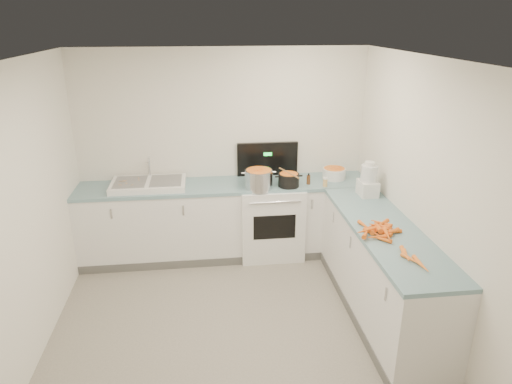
{
  "coord_description": "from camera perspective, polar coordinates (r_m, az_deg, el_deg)",
  "views": [
    {
      "loc": [
        -0.25,
        -3.44,
        2.8
      ],
      "look_at": [
        0.3,
        1.1,
        1.05
      ],
      "focal_mm": 32.0,
      "sensor_mm": 36.0,
      "label": 1
    }
  ],
  "objects": [
    {
      "name": "food_processor",
      "position": [
        5.2,
        13.86,
        1.33
      ],
      "size": [
        0.2,
        0.24,
        0.39
      ],
      "color": "white",
      "rests_on": "counter_right"
    },
    {
      "name": "wall_right",
      "position": [
        4.27,
        21.59,
        -1.89
      ],
      "size": [
        0.0,
        4.0,
        2.5
      ],
      "primitive_type": null,
      "rotation": [
        1.57,
        0.0,
        -1.57
      ],
      "color": "white",
      "rests_on": "ground"
    },
    {
      "name": "wall_left",
      "position": [
        4.06,
        -28.0,
        -4.11
      ],
      "size": [
        0.0,
        4.0,
        2.5
      ],
      "primitive_type": null,
      "rotation": [
        1.57,
        0.0,
        1.57
      ],
      "color": "white",
      "rests_on": "ground"
    },
    {
      "name": "counter_back",
      "position": [
        5.65,
        -3.76,
        -3.46
      ],
      "size": [
        3.5,
        0.62,
        0.94
      ],
      "color": "white",
      "rests_on": "ground"
    },
    {
      "name": "peeled_carrots",
      "position": [
        3.98,
        18.93,
        -7.89
      ],
      "size": [
        0.13,
        0.42,
        0.04
      ],
      "color": "orange",
      "rests_on": "counter_right"
    },
    {
      "name": "ceiling",
      "position": [
        3.47,
        -2.85,
        15.93
      ],
      "size": [
        3.5,
        4.0,
        0.0
      ],
      "primitive_type": null,
      "rotation": [
        3.14,
        0.0,
        0.0
      ],
      "color": "white",
      "rests_on": "ground"
    },
    {
      "name": "mixing_bowl",
      "position": [
        5.71,
        9.72,
        2.31
      ],
      "size": [
        0.37,
        0.37,
        0.13
      ],
      "primitive_type": "cylinder",
      "rotation": [
        0.0,
        0.0,
        -0.37
      ],
      "color": "white",
      "rests_on": "counter_back"
    },
    {
      "name": "counter_right",
      "position": [
        4.73,
        15.4,
        -9.44
      ],
      "size": [
        0.62,
        2.2,
        0.94
      ],
      "color": "white",
      "rests_on": "ground"
    },
    {
      "name": "floor",
      "position": [
        4.45,
        -2.24,
        -18.13
      ],
      "size": [
        3.5,
        4.0,
        0.0
      ],
      "primitive_type": null,
      "color": "gray",
      "rests_on": "ground"
    },
    {
      "name": "steel_pot",
      "position": [
        5.31,
        0.35,
        1.54
      ],
      "size": [
        0.38,
        0.38,
        0.24
      ],
      "primitive_type": "cylinder",
      "rotation": [
        0.0,
        0.0,
        -0.2
      ],
      "color": "silver",
      "rests_on": "stove"
    },
    {
      "name": "extract_bottle",
      "position": [
        5.47,
        6.58,
        1.53
      ],
      "size": [
        0.04,
        0.04,
        0.11
      ],
      "primitive_type": "cylinder",
      "color": "#593319",
      "rests_on": "counter_back"
    },
    {
      "name": "peelings",
      "position": [
        5.51,
        -15.66,
        1.25
      ],
      "size": [
        0.25,
        0.27,
        0.01
      ],
      "color": "tan",
      "rests_on": "sink"
    },
    {
      "name": "black_pot",
      "position": [
        5.38,
        4.11,
        1.4
      ],
      "size": [
        0.32,
        0.32,
        0.18
      ],
      "primitive_type": "cylinder",
      "rotation": [
        0.0,
        0.0,
        0.35
      ],
      "color": "black",
      "rests_on": "stove"
    },
    {
      "name": "wooden_spoon",
      "position": [
        5.35,
        4.13,
        2.39
      ],
      "size": [
        0.17,
        0.4,
        0.02
      ],
      "primitive_type": "cylinder",
      "rotation": [
        1.57,
        0.0,
        0.37
      ],
      "color": "#AD7A47",
      "rests_on": "black_pot"
    },
    {
      "name": "wall_back",
      "position": [
        5.67,
        -4.13,
        4.99
      ],
      "size": [
        3.5,
        0.0,
        2.5
      ],
      "primitive_type": null,
      "rotation": [
        1.57,
        0.0,
        0.0
      ],
      "color": "white",
      "rests_on": "ground"
    },
    {
      "name": "sink",
      "position": [
        5.5,
        -13.29,
        0.98
      ],
      "size": [
        0.86,
        0.52,
        0.31
      ],
      "color": "white",
      "rests_on": "counter_back"
    },
    {
      "name": "spice_jar",
      "position": [
        5.43,
        8.65,
        1.16
      ],
      "size": [
        0.05,
        0.05,
        0.09
      ],
      "primitive_type": "cylinder",
      "color": "#E5B266",
      "rests_on": "counter_back"
    },
    {
      "name": "stove",
      "position": [
        5.69,
        1.79,
        -3.22
      ],
      "size": [
        0.76,
        0.65,
        1.36
      ],
      "color": "white",
      "rests_on": "ground"
    },
    {
      "name": "carrot_pile",
      "position": [
        4.37,
        15.13,
        -4.55
      ],
      "size": [
        0.45,
        0.47,
        0.09
      ],
      "color": "orange",
      "rests_on": "counter_right"
    }
  ]
}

